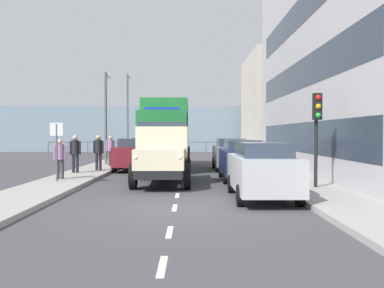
{
  "coord_description": "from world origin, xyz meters",
  "views": [
    {
      "loc": [
        -0.42,
        11.57,
        1.98
      ],
      "look_at": [
        -0.51,
        -12.74,
        1.41
      ],
      "focal_mm": 41.46,
      "sensor_mm": 36.0,
      "label": 1
    }
  ],
  "objects_px": {
    "car_red_oppositeside_1": "(145,150)",
    "street_sign": "(57,141)",
    "car_black_oppositeside_2": "(153,147)",
    "truck_vintage_cream": "(162,155)",
    "pedestrian_with_bag": "(60,155)",
    "lamp_post_far": "(128,107)",
    "car_navy_kerbside_1": "(242,159)",
    "lamp_post_promenade": "(106,108)",
    "pedestrian_near_railing": "(111,148)",
    "pedestrian_couple_b": "(75,151)",
    "lorry_cargo_green": "(166,132)",
    "car_silver_kerbside_near": "(262,170)",
    "car_grey_kerbside_2": "(230,154)",
    "traffic_light_near": "(317,119)",
    "pedestrian_in_dark_coat": "(98,149)",
    "car_maroon_oppositeside_0": "(134,154)"
  },
  "relations": [
    {
      "from": "pedestrian_near_railing",
      "to": "traffic_light_near",
      "type": "relative_size",
      "value": 0.54
    },
    {
      "from": "lamp_post_promenade",
      "to": "pedestrian_near_railing",
      "type": "bearing_deg",
      "value": 108.81
    },
    {
      "from": "car_navy_kerbside_1",
      "to": "lamp_post_promenade",
      "type": "xyz_separation_m",
      "value": [
        7.27,
        -8.23,
        2.62
      ]
    },
    {
      "from": "lorry_cargo_green",
      "to": "car_navy_kerbside_1",
      "type": "relative_size",
      "value": 1.96
    },
    {
      "from": "lamp_post_promenade",
      "to": "lamp_post_far",
      "type": "bearing_deg",
      "value": -89.67
    },
    {
      "from": "pedestrian_couple_b",
      "to": "pedestrian_in_dark_coat",
      "type": "xyz_separation_m",
      "value": [
        -0.79,
        -1.43,
        0.0
      ]
    },
    {
      "from": "pedestrian_with_bag",
      "to": "pedestrian_near_railing",
      "type": "height_order",
      "value": "pedestrian_near_railing"
    },
    {
      "from": "lamp_post_far",
      "to": "pedestrian_with_bag",
      "type": "bearing_deg",
      "value": 89.67
    },
    {
      "from": "truck_vintage_cream",
      "to": "street_sign",
      "type": "height_order",
      "value": "truck_vintage_cream"
    },
    {
      "from": "lamp_post_far",
      "to": "truck_vintage_cream",
      "type": "bearing_deg",
      "value": 101.83
    },
    {
      "from": "truck_vintage_cream",
      "to": "lamp_post_promenade",
      "type": "bearing_deg",
      "value": -67.75
    },
    {
      "from": "street_sign",
      "to": "pedestrian_couple_b",
      "type": "bearing_deg",
      "value": -85.88
    },
    {
      "from": "pedestrian_with_bag",
      "to": "traffic_light_near",
      "type": "height_order",
      "value": "traffic_light_near"
    },
    {
      "from": "car_navy_kerbside_1",
      "to": "car_black_oppositeside_2",
      "type": "distance_m",
      "value": 18.05
    },
    {
      "from": "truck_vintage_cream",
      "to": "street_sign",
      "type": "bearing_deg",
      "value": 0.23
    },
    {
      "from": "truck_vintage_cream",
      "to": "lamp_post_promenade",
      "type": "xyz_separation_m",
      "value": [
        4.03,
        -9.85,
        2.34
      ]
    },
    {
      "from": "pedestrian_couple_b",
      "to": "car_red_oppositeside_1",
      "type": "bearing_deg",
      "value": -105.33
    },
    {
      "from": "pedestrian_near_railing",
      "to": "lamp_post_promenade",
      "type": "height_order",
      "value": "lamp_post_promenade"
    },
    {
      "from": "pedestrian_couple_b",
      "to": "car_navy_kerbside_1",
      "type": "bearing_deg",
      "value": 164.35
    },
    {
      "from": "car_navy_kerbside_1",
      "to": "pedestrian_in_dark_coat",
      "type": "relative_size",
      "value": 2.37
    },
    {
      "from": "car_black_oppositeside_2",
      "to": "street_sign",
      "type": "height_order",
      "value": "street_sign"
    },
    {
      "from": "pedestrian_near_railing",
      "to": "lamp_post_far",
      "type": "relative_size",
      "value": 0.25
    },
    {
      "from": "traffic_light_near",
      "to": "car_maroon_oppositeside_0",
      "type": "bearing_deg",
      "value": -49.73
    },
    {
      "from": "car_silver_kerbside_near",
      "to": "pedestrian_with_bag",
      "type": "distance_m",
      "value": 8.69
    },
    {
      "from": "car_navy_kerbside_1",
      "to": "street_sign",
      "type": "distance_m",
      "value": 7.52
    },
    {
      "from": "car_silver_kerbside_near",
      "to": "traffic_light_near",
      "type": "relative_size",
      "value": 1.4
    },
    {
      "from": "pedestrian_with_bag",
      "to": "pedestrian_couple_b",
      "type": "height_order",
      "value": "pedestrian_couple_b"
    },
    {
      "from": "car_black_oppositeside_2",
      "to": "street_sign",
      "type": "xyz_separation_m",
      "value": [
        2.13,
        18.93,
        0.79
      ]
    },
    {
      "from": "car_red_oppositeside_1",
      "to": "street_sign",
      "type": "xyz_separation_m",
      "value": [
        2.13,
        12.53,
        0.79
      ]
    },
    {
      "from": "car_navy_kerbside_1",
      "to": "car_red_oppositeside_1",
      "type": "xyz_separation_m",
      "value": [
        5.17,
        -10.89,
        0.0
      ]
    },
    {
      "from": "pedestrian_with_bag",
      "to": "pedestrian_couple_b",
      "type": "xyz_separation_m",
      "value": [
        0.14,
        -2.91,
        0.09
      ]
    },
    {
      "from": "truck_vintage_cream",
      "to": "pedestrian_with_bag",
      "type": "relative_size",
      "value": 3.48
    },
    {
      "from": "car_grey_kerbside_2",
      "to": "lamp_post_promenade",
      "type": "xyz_separation_m",
      "value": [
        7.27,
        -2.85,
        2.62
      ]
    },
    {
      "from": "lamp_post_far",
      "to": "car_navy_kerbside_1",
      "type": "bearing_deg",
      "value": 112.28
    },
    {
      "from": "car_silver_kerbside_near",
      "to": "lamp_post_promenade",
      "type": "height_order",
      "value": "lamp_post_promenade"
    },
    {
      "from": "truck_vintage_cream",
      "to": "pedestrian_in_dark_coat",
      "type": "relative_size",
      "value": 3.2
    },
    {
      "from": "car_grey_kerbside_2",
      "to": "street_sign",
      "type": "relative_size",
      "value": 2.02
    },
    {
      "from": "lorry_cargo_green",
      "to": "lamp_post_promenade",
      "type": "height_order",
      "value": "lamp_post_promenade"
    },
    {
      "from": "car_silver_kerbside_near",
      "to": "car_navy_kerbside_1",
      "type": "bearing_deg",
      "value": -90.0
    },
    {
      "from": "pedestrian_with_bag",
      "to": "lamp_post_far",
      "type": "xyz_separation_m",
      "value": [
        -0.11,
        -18.67,
        3.05
      ]
    },
    {
      "from": "car_silver_kerbside_near",
      "to": "pedestrian_near_railing",
      "type": "height_order",
      "value": "pedestrian_near_railing"
    },
    {
      "from": "car_silver_kerbside_near",
      "to": "car_grey_kerbside_2",
      "type": "height_order",
      "value": "same"
    },
    {
      "from": "pedestrian_couple_b",
      "to": "traffic_light_near",
      "type": "distance_m",
      "value": 11.35
    },
    {
      "from": "lamp_post_promenade",
      "to": "car_black_oppositeside_2",
      "type": "bearing_deg",
      "value": -103.04
    },
    {
      "from": "lorry_cargo_green",
      "to": "pedestrian_in_dark_coat",
      "type": "relative_size",
      "value": 4.64
    },
    {
      "from": "car_red_oppositeside_1",
      "to": "pedestrian_with_bag",
      "type": "bearing_deg",
      "value": 79.04
    },
    {
      "from": "car_silver_kerbside_near",
      "to": "car_grey_kerbside_2",
      "type": "distance_m",
      "value": 10.67
    },
    {
      "from": "car_grey_kerbside_2",
      "to": "pedestrian_in_dark_coat",
      "type": "height_order",
      "value": "pedestrian_in_dark_coat"
    },
    {
      "from": "car_maroon_oppositeside_0",
      "to": "pedestrian_with_bag",
      "type": "distance_m",
      "value": 6.21
    },
    {
      "from": "lorry_cargo_green",
      "to": "car_maroon_oppositeside_0",
      "type": "xyz_separation_m",
      "value": [
        1.6,
        1.34,
        -1.18
      ]
    }
  ]
}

